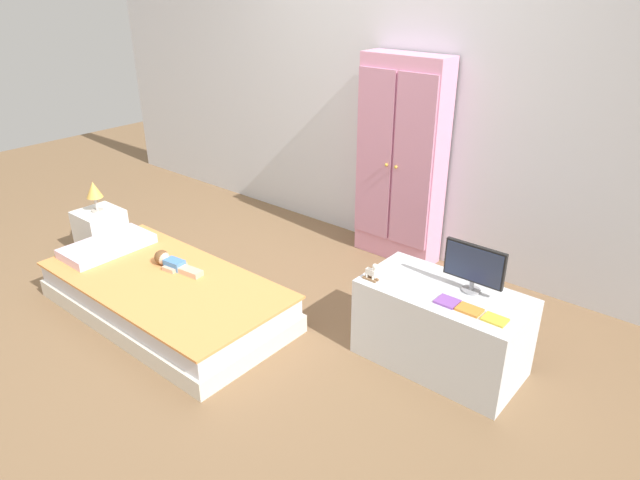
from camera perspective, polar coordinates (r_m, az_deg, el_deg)
name	(u,v)px	position (r m, az deg, el deg)	size (l,w,h in m)	color
ground_plane	(240,321)	(3.66, -8.06, -8.12)	(10.00, 10.00, 0.02)	brown
back_wall	(389,70)	(4.31, 6.95, 16.60)	(6.40, 0.05, 2.70)	silver
bed	(166,296)	(3.76, -15.25, -5.45)	(1.66, 0.83, 0.25)	silver
pillow	(108,246)	(4.18, -20.61, -0.56)	(0.32, 0.59, 0.06)	silver
doll	(170,261)	(3.82, -14.90, -2.11)	(0.39, 0.14, 0.10)	#4C84C6
nightstand	(101,232)	(4.68, -21.15, 0.71)	(0.31, 0.31, 0.36)	white
table_lamp	(94,191)	(4.55, -21.81, 4.60)	(0.12, 0.12, 0.23)	#B7B2AD
wardrobe	(401,161)	(4.18, 8.16, 7.85)	(0.64, 0.26, 1.50)	#E599BC
tv_stand	(441,327)	(3.20, 12.12, -8.61)	(0.89, 0.46, 0.47)	silver
tv_monitor	(474,265)	(3.03, 15.26, -2.48)	(0.33, 0.10, 0.27)	#99999E
rocking_horse_toy	(372,272)	(3.09, 5.25, -3.26)	(0.09, 0.04, 0.11)	#8E6642
book_purple	(447,301)	(2.97, 12.70, -6.06)	(0.11, 0.10, 0.01)	#8E51B2
book_orange	(469,310)	(2.93, 14.81, -6.80)	(0.12, 0.09, 0.01)	orange
book_yellow	(495,319)	(2.89, 17.21, -7.66)	(0.12, 0.09, 0.01)	gold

